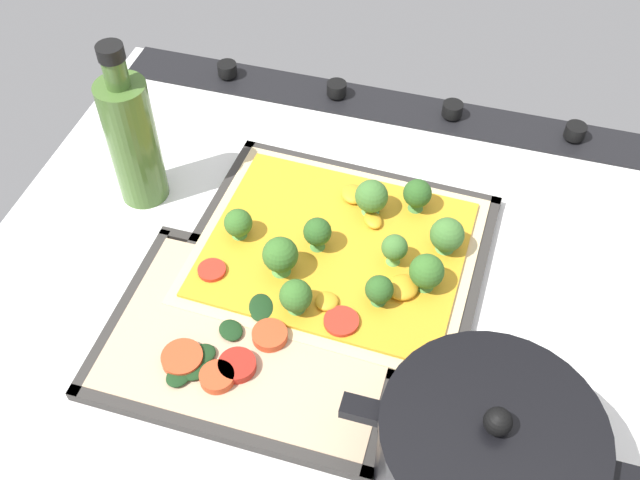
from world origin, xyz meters
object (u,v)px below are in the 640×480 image
(broccoli_pizza, at_px, (344,248))
(oil_bottle, at_px, (132,138))
(baking_tray_front, at_px, (336,255))
(veggie_pizza_back, at_px, (250,340))
(baking_tray_back, at_px, (253,343))
(cooking_pot, at_px, (484,457))

(broccoli_pizza, height_order, oil_bottle, oil_bottle)
(oil_bottle, bearing_deg, baking_tray_front, 172.02)
(veggie_pizza_back, height_order, oil_bottle, oil_bottle)
(broccoli_pizza, relative_size, baking_tray_back, 1.03)
(cooking_pot, relative_size, oil_bottle, 1.20)
(baking_tray_back, bearing_deg, broccoli_pizza, -113.89)
(veggie_pizza_back, bearing_deg, cooking_pot, 161.60)
(broccoli_pizza, height_order, veggie_pizza_back, broccoli_pizza)
(baking_tray_front, relative_size, broccoli_pizza, 1.08)
(baking_tray_back, xyz_separation_m, cooking_pot, (-0.25, 0.08, 0.05))
(baking_tray_front, distance_m, oil_bottle, 0.27)
(oil_bottle, bearing_deg, baking_tray_back, 139.44)
(broccoli_pizza, bearing_deg, oil_bottle, -7.99)
(veggie_pizza_back, bearing_deg, broccoli_pizza, -114.28)
(broccoli_pizza, xyz_separation_m, oil_bottle, (0.27, -0.04, 0.07))
(veggie_pizza_back, bearing_deg, baking_tray_front, -110.79)
(baking_tray_back, height_order, oil_bottle, oil_bottle)
(veggie_pizza_back, distance_m, oil_bottle, 0.28)
(broccoli_pizza, bearing_deg, baking_tray_back, 66.11)
(baking_tray_front, distance_m, broccoli_pizza, 0.02)
(veggie_pizza_back, xyz_separation_m, oil_bottle, (0.20, -0.18, 0.08))
(broccoli_pizza, distance_m, oil_bottle, 0.28)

